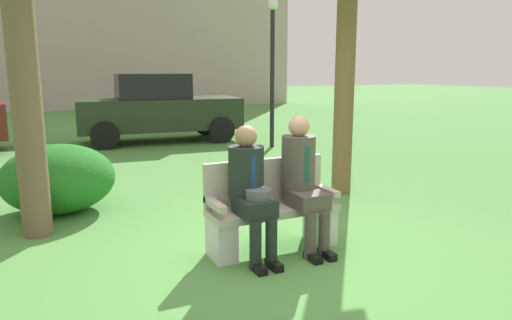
# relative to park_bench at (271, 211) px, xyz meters

# --- Properties ---
(ground_plane) EXTENTS (80.00, 80.00, 0.00)m
(ground_plane) POSITION_rel_park_bench_xyz_m (0.06, -0.29, -0.39)
(ground_plane) COLOR #4E8B3F
(park_bench) EXTENTS (1.31, 0.44, 0.90)m
(park_bench) POSITION_rel_park_bench_xyz_m (0.00, 0.00, 0.00)
(park_bench) COLOR #B7AD9E
(park_bench) RESTS_ON ground
(seated_man_left) EXTENTS (0.34, 0.72, 1.27)m
(seated_man_left) POSITION_rel_park_bench_xyz_m (-0.28, -0.13, 0.32)
(seated_man_left) COLOR #1E2823
(seated_man_left) RESTS_ON ground
(seated_man_right) EXTENTS (0.34, 0.72, 1.34)m
(seated_man_right) POSITION_rel_park_bench_xyz_m (0.29, -0.11, 0.35)
(seated_man_right) COLOR #4C473D
(seated_man_right) RESTS_ON ground
(shrub_near_bench) EXTENTS (1.39, 1.27, 0.87)m
(shrub_near_bench) POSITION_rel_park_bench_xyz_m (-1.87, 2.24, 0.04)
(shrub_near_bench) COLOR #206A1F
(shrub_near_bench) RESTS_ON ground
(parked_car_far) EXTENTS (4.00, 1.94, 1.68)m
(parked_car_far) POSITION_rel_park_bench_xyz_m (0.71, 7.54, 0.44)
(parked_car_far) COLOR #232D1E
(parked_car_far) RESTS_ON ground
(street_lamp) EXTENTS (0.24, 0.24, 3.31)m
(street_lamp) POSITION_rel_park_bench_xyz_m (2.89, 5.61, 1.66)
(street_lamp) COLOR black
(street_lamp) RESTS_ON ground
(building_backdrop) EXTENTS (15.65, 8.32, 10.24)m
(building_backdrop) POSITION_rel_park_bench_xyz_m (2.68, 21.98, 4.75)
(building_backdrop) COLOR #B69F9A
(building_backdrop) RESTS_ON ground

